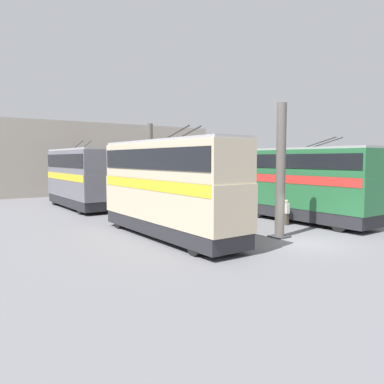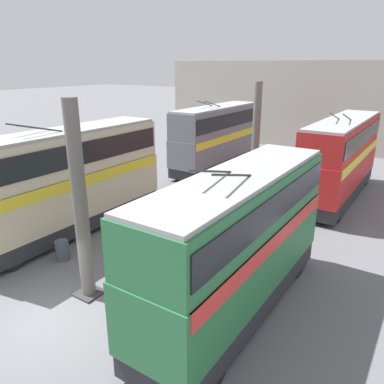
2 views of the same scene
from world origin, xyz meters
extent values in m
plane|color=slate|center=(0.00, 0.00, 0.00)|extent=(240.00, 240.00, 0.00)
cube|color=#A8A093|center=(32.52, 0.00, 4.39)|extent=(0.50, 36.00, 8.77)
cylinder|color=#605B56|center=(1.87, 0.00, 3.69)|extent=(0.52, 0.52, 7.37)
cube|color=#333338|center=(1.87, 0.00, 0.04)|extent=(0.94, 0.94, 0.08)
cylinder|color=#605B56|center=(16.64, 0.00, 3.69)|extent=(0.52, 0.52, 7.37)
cube|color=#333338|center=(16.64, 0.00, 0.04)|extent=(0.94, 0.94, 0.08)
cylinder|color=black|center=(7.59, -6.17, 0.51)|extent=(1.03, 0.30, 1.03)
cylinder|color=black|center=(7.59, -4.07, 0.51)|extent=(1.03, 0.30, 1.03)
cylinder|color=black|center=(0.82, -6.17, 0.51)|extent=(1.03, 0.30, 1.03)
cylinder|color=black|center=(0.82, -4.07, 0.51)|extent=(1.03, 0.30, 1.03)
cube|color=#28282D|center=(4.10, -5.12, 0.67)|extent=(9.58, 2.45, 0.78)
cube|color=#286B3D|center=(4.10, -5.12, 2.17)|extent=(9.77, 2.50, 2.20)
cube|color=red|center=(4.10, -5.12, 2.99)|extent=(9.48, 2.54, 0.55)
cube|color=#286B3D|center=(4.10, -5.12, 4.12)|extent=(9.68, 2.43, 1.70)
cube|color=black|center=(4.10, -5.12, 4.20)|extent=(9.38, 2.51, 0.93)
cube|color=#9E9EA3|center=(4.10, -5.12, 5.04)|extent=(9.58, 2.25, 0.14)
cube|color=black|center=(8.93, -5.12, 2.39)|extent=(0.12, 2.30, 1.41)
cylinder|color=#282828|center=(2.88, -5.47, 5.40)|extent=(2.35, 0.07, 0.65)
cylinder|color=#282828|center=(2.88, -4.77, 5.40)|extent=(2.35, 0.07, 0.65)
cylinder|color=black|center=(22.61, -6.17, 0.53)|extent=(1.05, 0.30, 1.05)
cylinder|color=black|center=(22.61, -4.07, 0.53)|extent=(1.05, 0.30, 1.05)
cylinder|color=black|center=(14.50, -6.17, 0.53)|extent=(1.05, 0.30, 1.05)
cylinder|color=black|center=(14.50, -4.07, 0.53)|extent=(1.05, 0.30, 1.05)
cube|color=#28282D|center=(18.45, -5.12, 0.68)|extent=(10.89, 2.45, 0.79)
cube|color=red|center=(18.45, -5.12, 2.17)|extent=(11.11, 2.50, 2.19)
cube|color=yellow|center=(18.45, -5.12, 2.99)|extent=(10.78, 2.54, 0.55)
cube|color=red|center=(18.45, -5.12, 4.15)|extent=(11.00, 2.43, 1.77)
cube|color=black|center=(18.45, -5.12, 4.24)|extent=(10.66, 2.51, 0.97)
cube|color=#9E9EA3|center=(18.45, -5.12, 5.11)|extent=(10.89, 2.25, 0.14)
cube|color=black|center=(23.95, -5.12, 2.39)|extent=(0.12, 2.30, 1.40)
cylinder|color=#282828|center=(17.06, -5.47, 5.47)|extent=(2.35, 0.07, 0.65)
cylinder|color=#282828|center=(17.06, -4.77, 5.47)|extent=(2.35, 0.07, 0.65)
cylinder|color=black|center=(9.55, 4.07, 0.47)|extent=(0.94, 0.30, 0.94)
cylinder|color=black|center=(9.55, 6.17, 0.47)|extent=(0.94, 0.30, 0.94)
cylinder|color=black|center=(1.33, 4.07, 0.47)|extent=(0.94, 0.30, 0.94)
cube|color=#28282D|center=(5.34, 5.12, 0.64)|extent=(10.99, 2.45, 0.76)
cube|color=beige|center=(5.34, 5.12, 2.14)|extent=(11.22, 2.50, 2.24)
cube|color=yellow|center=(5.34, 5.12, 2.99)|extent=(10.88, 2.54, 0.55)
cube|color=beige|center=(5.34, 5.12, 4.25)|extent=(11.10, 2.43, 1.96)
cube|color=black|center=(5.34, 5.12, 4.34)|extent=(10.77, 2.51, 1.08)
cube|color=#9E9EA3|center=(5.34, 5.12, 5.30)|extent=(10.99, 2.25, 0.14)
cube|color=black|center=(10.89, 5.12, 2.37)|extent=(0.12, 2.30, 1.44)
cylinder|color=#282828|center=(3.94, 4.77, 5.66)|extent=(2.35, 0.07, 0.65)
cylinder|color=#282828|center=(3.94, 5.47, 5.66)|extent=(2.35, 0.07, 0.65)
cylinder|color=black|center=(24.07, 4.07, 0.49)|extent=(0.98, 0.30, 0.98)
cylinder|color=black|center=(24.07, 6.17, 0.49)|extent=(0.98, 0.30, 0.98)
cylinder|color=black|center=(16.79, 4.07, 0.49)|extent=(0.98, 0.30, 0.98)
cylinder|color=black|center=(16.79, 6.17, 0.49)|extent=(0.98, 0.30, 0.98)
cube|color=#28282D|center=(20.33, 5.12, 0.65)|extent=(10.07, 2.45, 0.77)
cube|color=slate|center=(20.33, 5.12, 2.07)|extent=(10.28, 2.50, 2.06)
cube|color=yellow|center=(20.33, 5.12, 2.83)|extent=(9.97, 2.54, 0.55)
cube|color=slate|center=(20.33, 5.12, 4.09)|extent=(10.18, 2.43, 1.97)
cube|color=black|center=(20.33, 5.12, 4.19)|extent=(9.87, 2.51, 1.09)
cube|color=#9E9EA3|center=(20.33, 5.12, 5.15)|extent=(10.07, 2.25, 0.14)
cube|color=black|center=(25.41, 5.12, 2.28)|extent=(0.12, 2.30, 1.32)
cylinder|color=#282828|center=(19.05, 4.77, 5.51)|extent=(2.35, 0.07, 0.65)
cylinder|color=#282828|center=(19.05, 5.47, 5.51)|extent=(2.35, 0.07, 0.65)
cube|color=#473D33|center=(4.24, -3.32, 0.39)|extent=(0.33, 0.25, 0.78)
cube|color=beige|center=(4.24, -3.32, 1.12)|extent=(0.46, 0.32, 0.68)
sphere|color=tan|center=(4.24, -3.32, 1.57)|extent=(0.22, 0.22, 0.22)
cube|color=#473D33|center=(5.18, 0.50, 0.37)|extent=(0.21, 0.31, 0.73)
cube|color=tan|center=(5.18, 0.50, 1.05)|extent=(0.26, 0.43, 0.64)
sphere|color=beige|center=(5.18, 0.50, 1.47)|extent=(0.21, 0.21, 0.21)
cylinder|color=#424C56|center=(3.08, 3.07, 0.46)|extent=(0.60, 0.60, 0.91)
cylinder|color=#424C56|center=(3.08, 3.07, 0.46)|extent=(0.63, 0.63, 0.04)
camera|label=1|loc=(-12.09, 15.79, 4.35)|focal=35.00mm
camera|label=2|loc=(-6.22, -10.12, 8.35)|focal=35.00mm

